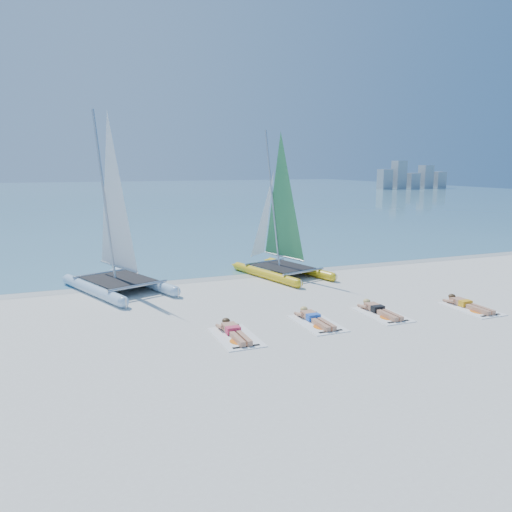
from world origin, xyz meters
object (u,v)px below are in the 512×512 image
Objects in this scene: towel_a at (236,337)px; towel_c at (382,314)px; catamaran_blue at (115,236)px; sunbather_c at (379,309)px; sunbather_a at (234,331)px; towel_b at (317,323)px; catamaran_yellow at (276,228)px; towel_d at (471,309)px; sunbather_d at (466,304)px; sunbather_b at (314,318)px.

towel_a and towel_c have the same top height.
catamaran_blue reaches higher than sunbather_c.
towel_b is (2.46, 0.04, -0.11)m from sunbather_a.
towel_b is at bearing 5.29° from towel_a.
catamaran_yellow is at bearing 95.82° from towel_c.
towel_d is (2.87, -0.49, 0.00)m from towel_c.
sunbather_d is at bearing -76.73° from catamaran_yellow.
catamaran_blue is 3.74× the size of sunbather_b.
towel_b is 1.07× the size of sunbather_b.
sunbather_d is at bearing -3.06° from towel_b.
towel_d is at bearing -77.40° from catamaran_yellow.
sunbather_c is at bearing -60.78° from catamaran_blue.
sunbather_d is (2.87, -0.30, 0.11)m from towel_c.
sunbather_a is at bearing 176.76° from towel_d.
sunbather_b is at bearing -179.14° from sunbather_c.
towel_c and towel_d have the same top height.
sunbather_c is (4.64, 0.26, 0.00)m from sunbather_a.
towel_b is (-1.53, -6.33, -1.84)m from catamaran_yellow.
towel_c is (2.17, -0.16, -0.11)m from sunbather_b.
towel_a and towel_d have the same top height.
towel_b and towel_d have the same top height.
towel_d is (7.51, -0.43, -0.11)m from sunbather_a.
catamaran_yellow is 6.77m from towel_b.
catamaran_yellow is 7.89m from towel_a.
catamaran_yellow is at bearing 58.64° from towel_a.
towel_c is (4.64, 0.07, -0.11)m from sunbather_a.
sunbather_a is 0.93× the size of towel_c.
sunbather_b is (-0.00, 0.19, 0.11)m from towel_b.
sunbather_d is (2.87, -0.49, 0.00)m from sunbather_c.
sunbather_c is at bearing 3.22° from sunbather_a.
towel_a is at bearing -136.14° from catamaran_yellow.
sunbather_b is at bearing 174.78° from sunbather_d.
catamaran_yellow reaches higher than towel_b.
sunbather_d reaches higher than towel_b.
sunbather_d reaches higher than towel_a.
towel_d is (3.51, -6.79, -1.84)m from catamaran_yellow.
catamaran_yellow is at bearing 117.37° from towel_d.
catamaran_yellow reaches higher than sunbather_b.
towel_c is at bearing 170.24° from towel_d.
towel_a is 0.22m from sunbather_a.
catamaran_blue reaches higher than towel_a.
catamaran_blue reaches higher than towel_b.
sunbather_b is 1.00× the size of sunbather_d.
sunbather_c is (2.17, 0.03, 0.00)m from sunbather_b.
catamaran_blue is 7.67m from sunbather_b.
catamaran_blue reaches higher than sunbather_a.
sunbather_c is 0.93× the size of towel_d.
catamaran_yellow is at bearing 57.87° from sunbather_a.
towel_a is at bearing -90.00° from sunbather_a.
towel_a is 7.51m from towel_d.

